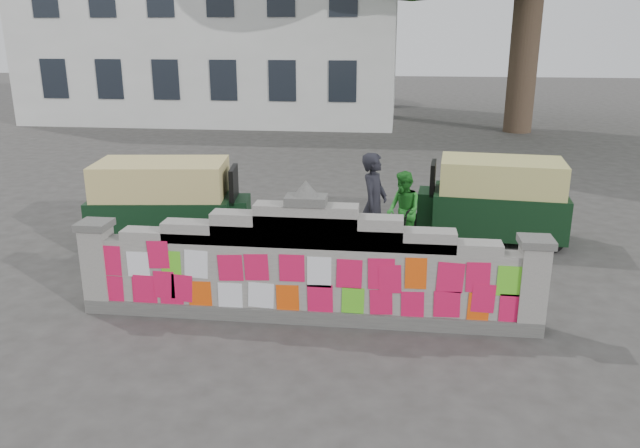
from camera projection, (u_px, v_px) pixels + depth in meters
The scene contains 8 objects.
ground at pixel (307, 319), 8.81m from camera, with size 100.00×100.00×0.00m, color #383533.
parapet_wall at pixel (306, 270), 8.58m from camera, with size 6.48×0.44×2.01m.
building at pixel (225, 28), 29.27m from camera, with size 16.00×10.00×8.90m.
cyclist_bike at pixel (373, 240), 10.53m from camera, with size 0.69×1.97×1.04m, color black.
cyclist_rider at pixel (373, 219), 10.42m from camera, with size 0.64×0.42×1.75m, color black.
pedestrian at pixel (403, 211), 11.47m from camera, with size 0.71×0.55×1.46m, color #238326.
rickshaw_left at pixel (168, 203), 11.51m from camera, with size 3.02×1.68×1.63m.
rickshaw_right at pixel (495, 199), 11.93m from camera, with size 2.91×1.55×1.58m.
Camera 1 is at (1.16, -7.94, 3.90)m, focal length 35.00 mm.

